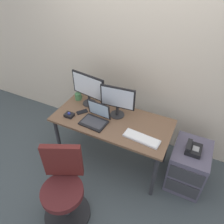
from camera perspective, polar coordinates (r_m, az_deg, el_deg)
name	(u,v)px	position (r m, az deg, el deg)	size (l,w,h in m)	color
ground_plane	(112,159)	(3.16, 0.00, -12.39)	(8.00, 8.00, 0.00)	#424B4F
back_wall	(136,49)	(2.84, 6.37, 16.47)	(6.00, 0.10, 2.80)	beige
desk	(112,125)	(2.68, 0.00, -3.46)	(1.46, 0.69, 0.75)	brown
file_cabinet	(188,166)	(2.87, 19.55, -13.46)	(0.42, 0.53, 0.59)	#575267
desk_phone	(193,149)	(2.62, 20.82, -9.17)	(0.17, 0.20, 0.09)	black
office_chair	(64,189)	(2.44, -12.73, -19.45)	(0.54, 0.55, 0.93)	black
monitor_main	(88,88)	(2.77, -6.38, 6.48)	(0.49, 0.18, 0.44)	#262628
monitor_side	(117,100)	(2.55, 1.47, 3.28)	(0.43, 0.18, 0.41)	#262628
keyboard	(142,138)	(2.40, 7.91, -6.96)	(0.42, 0.17, 0.03)	silver
laptop	(96,118)	(2.58, -4.42, -1.54)	(0.33, 0.28, 0.24)	black
trackball_mouse	(69,115)	(2.72, -11.36, -0.75)	(0.11, 0.09, 0.07)	black
coffee_mug	(78,96)	(2.98, -8.98, 4.13)	(0.10, 0.09, 0.09)	#48834F
cell_phone	(82,112)	(2.76, -7.99, 0.03)	(0.07, 0.14, 0.01)	black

